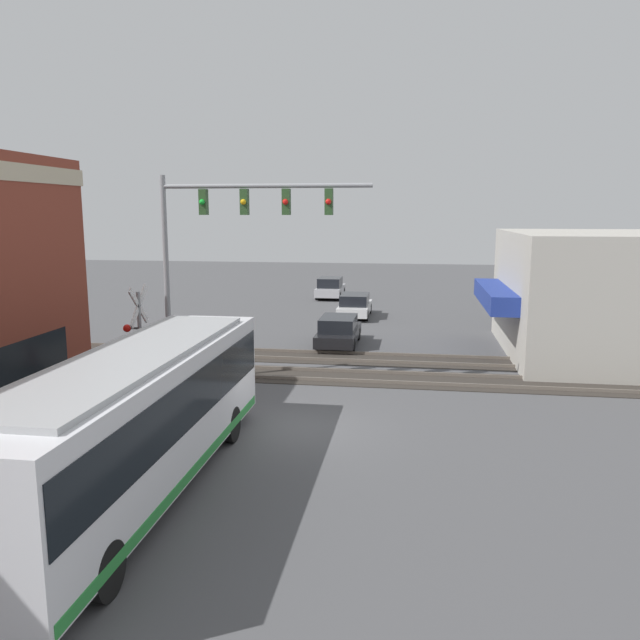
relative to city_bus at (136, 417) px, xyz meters
The scene contains 11 objects.
ground_plane 5.76m from the city_bus, 30.84° to the right, with size 120.00×120.00×0.00m, color #4C4C4F.
shop_building 22.09m from the city_bus, 42.95° to the right, with size 10.23×10.76×5.46m.
city_bus is the anchor object (origin of this frame).
traffic_signal_gantry 9.86m from the city_bus, ahead, with size 0.42×7.60×7.63m.
crossing_signal 8.43m from the city_bus, 23.81° to the left, with size 1.41×1.18×3.81m.
rail_track_near 11.19m from the city_bus, 14.68° to the right, with size 2.60×60.00×0.15m.
rail_track_far 14.28m from the city_bus, 11.40° to the right, with size 2.60×60.00×0.15m.
parked_car_black 16.69m from the city_bus, ahead, with size 4.48×1.82×1.43m.
parked_car_white 24.93m from the city_bus, ahead, with size 4.45×1.82×1.43m.
parked_car_silver 33.00m from the city_bus, ahead, with size 4.28×1.82×1.53m.
pedestrian_at_crossing 7.97m from the city_bus, 12.84° to the left, with size 0.34×0.34×1.78m.
Camera 1 is at (-17.30, -3.26, 6.35)m, focal length 35.00 mm.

